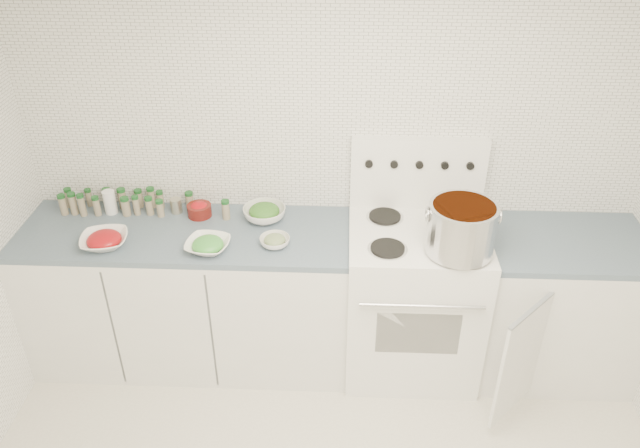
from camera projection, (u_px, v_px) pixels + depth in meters
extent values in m
cube|color=white|center=(333.00, 152.00, 3.52)|extent=(3.50, 0.02, 2.50)
cube|color=white|center=(192.00, 297.00, 3.72)|extent=(1.85, 0.62, 0.86)
cube|color=#46586A|center=(184.00, 234.00, 3.48)|extent=(1.85, 0.62, 0.03)
cube|color=white|center=(412.00, 301.00, 3.64)|extent=(0.76, 0.65, 0.92)
cube|color=black|center=(418.00, 333.00, 3.35)|extent=(0.45, 0.01, 0.28)
cylinder|color=silver|center=(422.00, 306.00, 3.20)|extent=(0.65, 0.02, 0.02)
cube|color=white|center=(419.00, 235.00, 3.39)|extent=(0.76, 0.65, 0.01)
cube|color=white|center=(418.00, 173.00, 3.53)|extent=(0.76, 0.06, 0.43)
cylinder|color=silver|center=(388.00, 249.00, 3.26)|extent=(0.21, 0.21, 0.01)
cylinder|color=black|center=(388.00, 248.00, 3.26)|extent=(0.18, 0.18, 0.01)
cylinder|color=silver|center=(457.00, 250.00, 3.25)|extent=(0.21, 0.21, 0.01)
cylinder|color=black|center=(457.00, 250.00, 3.24)|extent=(0.18, 0.18, 0.01)
cylinder|color=silver|center=(385.00, 217.00, 3.53)|extent=(0.21, 0.21, 0.01)
cylinder|color=black|center=(385.00, 216.00, 3.53)|extent=(0.18, 0.18, 0.01)
cylinder|color=silver|center=(449.00, 218.00, 3.52)|extent=(0.21, 0.21, 0.01)
cylinder|color=black|center=(449.00, 217.00, 3.51)|extent=(0.18, 0.18, 0.01)
cylinder|color=black|center=(369.00, 164.00, 3.47)|extent=(0.04, 0.02, 0.04)
cylinder|color=black|center=(394.00, 164.00, 3.46)|extent=(0.04, 0.02, 0.04)
cylinder|color=black|center=(419.00, 165.00, 3.46)|extent=(0.04, 0.02, 0.04)
cylinder|color=black|center=(445.00, 165.00, 3.45)|extent=(0.04, 0.02, 0.04)
cylinder|color=black|center=(470.00, 166.00, 3.45)|extent=(0.04, 0.02, 0.04)
cube|color=white|center=(554.00, 307.00, 3.64)|extent=(0.89, 0.62, 0.86)
cube|color=#46586A|center=(570.00, 243.00, 3.40)|extent=(0.89, 0.62, 0.03)
cube|color=white|center=(520.00, 362.00, 3.27)|extent=(0.29, 0.30, 0.70)
cylinder|color=silver|center=(461.00, 228.00, 3.16)|extent=(0.35, 0.35, 0.27)
cylinder|color=orange|center=(464.00, 208.00, 3.10)|extent=(0.31, 0.31, 0.03)
torus|color=silver|center=(427.00, 214.00, 3.12)|extent=(0.01, 0.08, 0.08)
torus|color=silver|center=(499.00, 216.00, 3.11)|extent=(0.01, 0.08, 0.08)
imported|color=white|center=(104.00, 241.00, 3.33)|extent=(0.29, 0.29, 0.06)
ellipsoid|color=#A30D0E|center=(104.00, 239.00, 3.33)|extent=(0.18, 0.18, 0.08)
imported|color=white|center=(208.00, 246.00, 3.30)|extent=(0.26, 0.26, 0.06)
ellipsoid|color=#2D8932|center=(208.00, 244.00, 3.29)|extent=(0.16, 0.16, 0.07)
imported|color=white|center=(264.00, 214.00, 3.56)|extent=(0.28, 0.28, 0.08)
ellipsoid|color=#195217|center=(264.00, 211.00, 3.55)|extent=(0.17, 0.17, 0.08)
imported|color=white|center=(275.00, 242.00, 3.34)|extent=(0.19, 0.19, 0.05)
ellipsoid|color=#345120|center=(275.00, 240.00, 3.33)|extent=(0.12, 0.12, 0.05)
cylinder|color=#54120E|center=(199.00, 210.00, 3.59)|extent=(0.14, 0.14, 0.07)
ellipsoid|color=#B50C0C|center=(199.00, 207.00, 3.58)|extent=(0.10, 0.10, 0.05)
cylinder|color=white|center=(110.00, 202.00, 3.60)|extent=(0.09, 0.09, 0.14)
cylinder|color=#9F9B87|center=(176.00, 206.00, 3.62)|extent=(0.08, 0.08, 0.09)
cylinder|color=gray|center=(69.00, 199.00, 3.67)|extent=(0.04, 0.04, 0.10)
cylinder|color=#154A1C|center=(67.00, 190.00, 3.64)|extent=(0.04, 0.04, 0.02)
cylinder|color=gray|center=(89.00, 199.00, 3.69)|extent=(0.04, 0.04, 0.09)
cylinder|color=#154A1C|center=(87.00, 190.00, 3.66)|extent=(0.04, 0.04, 0.02)
cylinder|color=gray|center=(108.00, 199.00, 3.68)|extent=(0.05, 0.05, 0.10)
cylinder|color=#154A1C|center=(106.00, 190.00, 3.65)|extent=(0.05, 0.05, 0.02)
cylinder|color=gray|center=(123.00, 200.00, 3.66)|extent=(0.05, 0.05, 0.11)
cylinder|color=#154A1C|center=(121.00, 190.00, 3.62)|extent=(0.05, 0.05, 0.02)
cylinder|color=gray|center=(139.00, 200.00, 3.68)|extent=(0.04, 0.04, 0.10)
cylinder|color=#154A1C|center=(138.00, 191.00, 3.65)|extent=(0.05, 0.05, 0.02)
cylinder|color=gray|center=(152.00, 199.00, 3.67)|extent=(0.04, 0.04, 0.11)
cylinder|color=#154A1C|center=(150.00, 189.00, 3.63)|extent=(0.05, 0.05, 0.02)
cylinder|color=gray|center=(161.00, 201.00, 3.67)|extent=(0.04, 0.04, 0.09)
cylinder|color=#154A1C|center=(159.00, 192.00, 3.64)|extent=(0.04, 0.04, 0.02)
cylinder|color=gray|center=(190.00, 201.00, 3.67)|extent=(0.05, 0.05, 0.09)
cylinder|color=#154A1C|center=(189.00, 194.00, 3.64)|extent=(0.05, 0.05, 0.02)
cylinder|color=gray|center=(63.00, 206.00, 3.60)|extent=(0.04, 0.04, 0.11)
cylinder|color=#154A1C|center=(61.00, 196.00, 3.56)|extent=(0.04, 0.04, 0.02)
cylinder|color=gray|center=(82.00, 206.00, 3.58)|extent=(0.04, 0.04, 0.12)
cylinder|color=#154A1C|center=(80.00, 196.00, 3.55)|extent=(0.04, 0.04, 0.02)
cylinder|color=gray|center=(97.00, 207.00, 3.59)|extent=(0.04, 0.04, 0.10)
cylinder|color=#154A1C|center=(95.00, 198.00, 3.56)|extent=(0.04, 0.04, 0.02)
cylinder|color=gray|center=(126.00, 208.00, 3.59)|extent=(0.05, 0.05, 0.10)
cylinder|color=#154A1C|center=(124.00, 199.00, 3.56)|extent=(0.05, 0.05, 0.02)
cylinder|color=gray|center=(137.00, 207.00, 3.60)|extent=(0.04, 0.04, 0.10)
cylinder|color=#154A1C|center=(135.00, 197.00, 3.57)|extent=(0.04, 0.04, 0.02)
cylinder|color=gray|center=(150.00, 207.00, 3.60)|extent=(0.04, 0.04, 0.09)
cylinder|color=#154A1C|center=(148.00, 199.00, 3.57)|extent=(0.04, 0.04, 0.02)
cylinder|color=gray|center=(160.00, 210.00, 3.59)|extent=(0.04, 0.04, 0.09)
cylinder|color=#154A1C|center=(159.00, 202.00, 3.56)|extent=(0.04, 0.04, 0.02)
cylinder|color=gray|center=(226.00, 211.00, 3.56)|extent=(0.04, 0.04, 0.10)
cylinder|color=#154A1C|center=(225.00, 202.00, 3.53)|extent=(0.05, 0.05, 0.02)
cylinder|color=gray|center=(73.00, 205.00, 3.60)|extent=(0.04, 0.04, 0.12)
cylinder|color=#154A1C|center=(71.00, 194.00, 3.56)|extent=(0.05, 0.05, 0.02)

